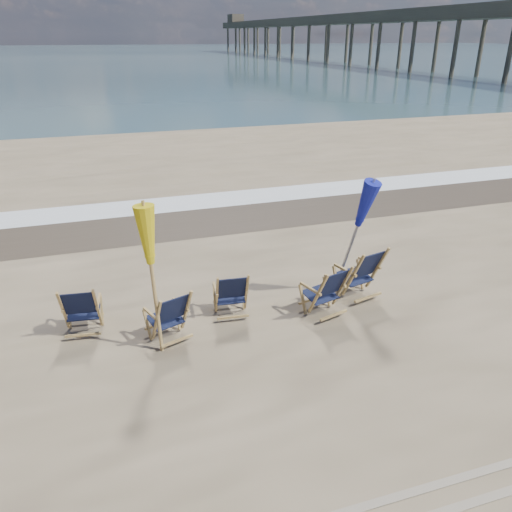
# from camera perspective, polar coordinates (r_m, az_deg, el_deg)

# --- Properties ---
(ocean) EXTENTS (400.00, 400.00, 0.00)m
(ocean) POSITION_cam_1_polar(r_m,az_deg,el_deg) (133.38, -18.08, 21.06)
(ocean) COLOR #3B5962
(ocean) RESTS_ON ground
(surf_foam) EXTENTS (200.00, 1.40, 0.01)m
(surf_foam) POSITION_cam_1_polar(r_m,az_deg,el_deg) (14.48, -7.47, 6.12)
(surf_foam) COLOR silver
(surf_foam) RESTS_ON ground
(wet_sand_strip) EXTENTS (200.00, 2.60, 0.00)m
(wet_sand_strip) POSITION_cam_1_polar(r_m,az_deg,el_deg) (13.08, -6.21, 4.22)
(wet_sand_strip) COLOR #42362A
(wet_sand_strip) RESTS_ON ground
(beach_chair_0) EXTENTS (0.66, 0.73, 0.91)m
(beach_chair_0) POSITION_cam_1_polar(r_m,az_deg,el_deg) (8.23, -17.64, -5.87)
(beach_chair_0) COLOR black
(beach_chair_0) RESTS_ON ground
(beach_chair_1) EXTENTS (0.77, 0.81, 0.91)m
(beach_chair_1) POSITION_cam_1_polar(r_m,az_deg,el_deg) (7.86, -7.92, -6.39)
(beach_chair_1) COLOR black
(beach_chair_1) RESTS_ON ground
(beach_chair_2) EXTENTS (0.63, 0.70, 0.89)m
(beach_chair_2) POSITION_cam_1_polar(r_m,az_deg,el_deg) (8.33, -1.08, -4.36)
(beach_chair_2) COLOR black
(beach_chair_2) RESTS_ON ground
(beach_chair_3) EXTENTS (0.78, 0.83, 0.96)m
(beach_chair_3) POSITION_cam_1_polar(r_m,az_deg,el_deg) (8.56, 9.85, -3.64)
(beach_chair_3) COLOR black
(beach_chair_3) RESTS_ON ground
(beach_chair_4) EXTENTS (0.83, 0.89, 1.04)m
(beach_chair_4) POSITION_cam_1_polar(r_m,az_deg,el_deg) (9.24, 13.69, -1.58)
(beach_chair_4) COLOR black
(beach_chair_4) RESTS_ON ground
(umbrella_yellow) EXTENTS (0.30, 0.30, 2.29)m
(umbrella_yellow) POSITION_cam_1_polar(r_m,az_deg,el_deg) (7.05, -12.03, 1.38)
(umbrella_yellow) COLOR tan
(umbrella_yellow) RESTS_ON ground
(umbrella_blue) EXTENTS (0.30, 0.30, 2.28)m
(umbrella_blue) POSITION_cam_1_polar(r_m,az_deg,el_deg) (8.74, 11.21, 5.90)
(umbrella_blue) COLOR #A5A5AD
(umbrella_blue) RESTS_ON ground
(fishing_pier) EXTENTS (4.40, 140.00, 9.30)m
(fishing_pier) POSITION_cam_1_polar(r_m,az_deg,el_deg) (88.99, 9.99, 23.86)
(fishing_pier) COLOR #4F4639
(fishing_pier) RESTS_ON ground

